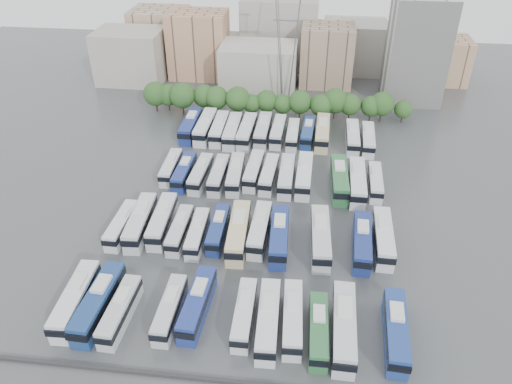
# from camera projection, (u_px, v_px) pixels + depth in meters

# --- Properties ---
(ground) EXTENTS (220.00, 220.00, 0.00)m
(ground) POSITION_uv_depth(u_px,v_px,m) (253.00, 219.00, 87.11)
(ground) COLOR #424447
(ground) RESTS_ON ground
(parapet) EXTENTS (56.00, 0.50, 0.50)m
(parapet) POSITION_uv_depth(u_px,v_px,m) (219.00, 381.00, 59.66)
(parapet) COLOR #2D2D30
(parapet) RESTS_ON ground
(tree_line) EXTENTS (64.95, 7.65, 7.87)m
(tree_line) POSITION_uv_depth(u_px,v_px,m) (266.00, 100.00, 119.82)
(tree_line) COLOR black
(tree_line) RESTS_ON ground
(city_buildings) EXTENTS (102.00, 35.00, 20.00)m
(city_buildings) POSITION_uv_depth(u_px,v_px,m) (258.00, 47.00, 142.97)
(city_buildings) COLOR #9E998E
(city_buildings) RESTS_ON ground
(apartment_tower) EXTENTS (14.00, 14.00, 26.00)m
(apartment_tower) POSITION_uv_depth(u_px,v_px,m) (417.00, 49.00, 124.55)
(apartment_tower) COLOR silver
(apartment_tower) RESTS_ON ground
(electricity_pylon) EXTENTS (9.00, 6.91, 33.83)m
(electricity_pylon) POSITION_uv_depth(u_px,v_px,m) (288.00, 31.00, 117.97)
(electricity_pylon) COLOR slate
(electricity_pylon) RESTS_ON ground
(bus_r0_s0) EXTENTS (3.32, 13.00, 4.05)m
(bus_r0_s0) POSITION_uv_depth(u_px,v_px,m) (76.00, 299.00, 68.35)
(bus_r0_s0) COLOR white
(bus_r0_s0) RESTS_ON ground
(bus_r0_s1) EXTENTS (3.37, 13.42, 4.18)m
(bus_r0_s1) POSITION_uv_depth(u_px,v_px,m) (99.00, 302.00, 67.82)
(bus_r0_s1) COLOR navy
(bus_r0_s1) RESTS_ON ground
(bus_r0_s2) EXTENTS (2.83, 11.39, 3.55)m
(bus_r0_s2) POSITION_uv_depth(u_px,v_px,m) (120.00, 311.00, 66.94)
(bus_r0_s2) COLOR silver
(bus_r0_s2) RESTS_ON ground
(bus_r0_s4) EXTENTS (2.46, 10.98, 3.44)m
(bus_r0_s4) POSITION_uv_depth(u_px,v_px,m) (170.00, 309.00, 67.30)
(bus_r0_s4) COLOR silver
(bus_r0_s4) RESTS_ON ground
(bus_r0_s5) EXTENTS (3.27, 12.30, 3.82)m
(bus_r0_s5) POSITION_uv_depth(u_px,v_px,m) (197.00, 304.00, 67.86)
(bus_r0_s5) COLOR navy
(bus_r0_s5) RESTS_ON ground
(bus_r0_s7) EXTENTS (2.56, 11.13, 3.48)m
(bus_r0_s7) POSITION_uv_depth(u_px,v_px,m) (244.00, 314.00, 66.56)
(bus_r0_s7) COLOR silver
(bus_r0_s7) RESTS_ON ground
(bus_r0_s8) EXTENTS (3.12, 12.59, 3.93)m
(bus_r0_s8) POSITION_uv_depth(u_px,v_px,m) (268.00, 320.00, 65.38)
(bus_r0_s8) COLOR silver
(bus_r0_s8) RESTS_ON ground
(bus_r0_s9) EXTENTS (3.08, 11.85, 3.69)m
(bus_r0_s9) POSITION_uv_depth(u_px,v_px,m) (293.00, 318.00, 65.81)
(bus_r0_s9) COLOR silver
(bus_r0_s9) RESTS_ON ground
(bus_r0_s10) EXTENTS (2.67, 11.21, 3.50)m
(bus_r0_s10) POSITION_uv_depth(u_px,v_px,m) (318.00, 330.00, 64.22)
(bus_r0_s10) COLOR #2E6D3C
(bus_r0_s10) RESTS_ON ground
(bus_r0_s11) EXTENTS (3.20, 13.55, 4.23)m
(bus_r0_s11) POSITION_uv_depth(u_px,v_px,m) (344.00, 327.00, 64.23)
(bus_r0_s11) COLOR silver
(bus_r0_s11) RESTS_ON ground
(bus_r0_s13) EXTENTS (3.40, 12.72, 3.95)m
(bus_r0_s13) POSITION_uv_depth(u_px,v_px,m) (396.00, 330.00, 63.88)
(bus_r0_s13) COLOR navy
(bus_r0_s13) RESTS_ON ground
(bus_r1_s0) EXTENTS (2.64, 11.17, 3.49)m
(bus_r1_s0) POSITION_uv_depth(u_px,v_px,m) (122.00, 225.00, 82.88)
(bus_r1_s0) COLOR white
(bus_r1_s0) RESTS_ON ground
(bus_r1_s1) EXTENTS (3.49, 13.12, 4.08)m
(bus_r1_s1) POSITION_uv_depth(u_px,v_px,m) (140.00, 222.00, 83.11)
(bus_r1_s1) COLOR silver
(bus_r1_s1) RESTS_ON ground
(bus_r1_s2) EXTENTS (3.20, 12.65, 3.94)m
(bus_r1_s2) POSITION_uv_depth(u_px,v_px,m) (162.00, 220.00, 83.52)
(bus_r1_s2) COLOR silver
(bus_r1_s2) RESTS_ON ground
(bus_r1_s3) EXTENTS (2.41, 10.91, 3.42)m
(bus_r1_s3) POSITION_uv_depth(u_px,v_px,m) (180.00, 230.00, 81.81)
(bus_r1_s3) COLOR silver
(bus_r1_s3) RESTS_ON ground
(bus_r1_s4) EXTENTS (2.63, 10.93, 3.41)m
(bus_r1_s4) POSITION_uv_depth(u_px,v_px,m) (197.00, 233.00, 81.06)
(bus_r1_s4) COLOR silver
(bus_r1_s4) RESTS_ON ground
(bus_r1_s5) EXTENTS (2.45, 11.06, 3.47)m
(bus_r1_s5) POSITION_uv_depth(u_px,v_px,m) (218.00, 229.00, 81.96)
(bus_r1_s5) COLOR navy
(bus_r1_s5) RESTS_ON ground
(bus_r1_s6) EXTENTS (3.50, 13.62, 4.24)m
(bus_r1_s6) POSITION_uv_depth(u_px,v_px,m) (238.00, 232.00, 80.71)
(bus_r1_s6) COLOR beige
(bus_r1_s6) RESTS_ON ground
(bus_r1_s7) EXTENTS (3.04, 12.33, 3.85)m
(bus_r1_s7) POSITION_uv_depth(u_px,v_px,m) (260.00, 229.00, 81.62)
(bus_r1_s7) COLOR silver
(bus_r1_s7) RESTS_ON ground
(bus_r1_s8) EXTENTS (3.30, 13.01, 4.05)m
(bus_r1_s8) POSITION_uv_depth(u_px,v_px,m) (279.00, 235.00, 80.06)
(bus_r1_s8) COLOR navy
(bus_r1_s8) RESTS_ON ground
(bus_r1_s10) EXTENTS (3.52, 13.63, 4.24)m
(bus_r1_s10) POSITION_uv_depth(u_px,v_px,m) (320.00, 237.00, 79.55)
(bus_r1_s10) COLOR silver
(bus_r1_s10) RESTS_ON ground
(bus_r1_s12) EXTENTS (3.38, 12.82, 3.99)m
(bus_r1_s12) POSITION_uv_depth(u_px,v_px,m) (362.00, 241.00, 78.85)
(bus_r1_s12) COLOR navy
(bus_r1_s12) RESTS_ON ground
(bus_r1_s13) EXTENTS (3.09, 12.94, 4.04)m
(bus_r1_s13) POSITION_uv_depth(u_px,v_px,m) (383.00, 237.00, 79.69)
(bus_r1_s13) COLOR silver
(bus_r1_s13) RESTS_ON ground
(bus_r2_s1) EXTENTS (2.60, 10.94, 3.42)m
(bus_r2_s1) POSITION_uv_depth(u_px,v_px,m) (171.00, 167.00, 98.62)
(bus_r2_s1) COLOR silver
(bus_r2_s1) RESTS_ON ground
(bus_r2_s2) EXTENTS (2.66, 11.50, 3.60)m
(bus_r2_s2) POSITION_uv_depth(u_px,v_px,m) (184.00, 172.00, 96.97)
(bus_r2_s2) COLOR navy
(bus_r2_s2) RESTS_ON ground
(bus_r2_s3) EXTENTS (3.04, 11.65, 3.62)m
(bus_r2_s3) POSITION_uv_depth(u_px,v_px,m) (201.00, 173.00, 96.41)
(bus_r2_s3) COLOR silver
(bus_r2_s3) RESTS_ON ground
(bus_r2_s4) EXTENTS (2.56, 11.59, 3.63)m
(bus_r2_s4) POSITION_uv_depth(u_px,v_px,m) (219.00, 175.00, 96.05)
(bus_r2_s4) COLOR silver
(bus_r2_s4) RESTS_ON ground
(bus_r2_s5) EXTENTS (3.15, 12.16, 3.78)m
(bus_r2_s5) POSITION_uv_depth(u_px,v_px,m) (235.00, 174.00, 96.11)
(bus_r2_s5) COLOR silver
(bus_r2_s5) RESTS_ON ground
(bus_r2_s6) EXTENTS (3.07, 11.87, 3.70)m
(bus_r2_s6) POSITION_uv_depth(u_px,v_px,m) (254.00, 170.00, 97.32)
(bus_r2_s6) COLOR silver
(bus_r2_s6) RESTS_ON ground
(bus_r2_s7) EXTENTS (3.11, 11.69, 3.63)m
(bus_r2_s7) POSITION_uv_depth(u_px,v_px,m) (269.00, 174.00, 96.22)
(bus_r2_s7) COLOR silver
(bus_r2_s7) RESTS_ON ground
(bus_r2_s8) EXTENTS (2.71, 12.37, 3.88)m
(bus_r2_s8) POSITION_uv_depth(u_px,v_px,m) (286.00, 176.00, 95.49)
(bus_r2_s8) COLOR silver
(bus_r2_s8) RESTS_ON ground
(bus_r2_s9) EXTENTS (3.12, 13.20, 4.12)m
(bus_r2_s9) POSITION_uv_depth(u_px,v_px,m) (304.00, 175.00, 95.47)
(bus_r2_s9) COLOR white
(bus_r2_s9) RESTS_ON ground
(bus_r2_s11) EXTENTS (3.39, 13.66, 4.26)m
(bus_r2_s11) POSITION_uv_depth(u_px,v_px,m) (339.00, 179.00, 94.13)
(bus_r2_s11) COLOR #2F6F3D
(bus_r2_s11) RESTS_ON ground
(bus_r2_s12) EXTENTS (3.18, 13.63, 4.26)m
(bus_r2_s12) POSITION_uv_depth(u_px,v_px,m) (357.00, 182.00, 93.27)
(bus_r2_s12) COLOR silver
(bus_r2_s12) RESTS_ON ground
(bus_r2_s13) EXTENTS (2.73, 11.12, 3.47)m
(bus_r2_s13) POSITION_uv_depth(u_px,v_px,m) (375.00, 182.00, 94.04)
(bus_r2_s13) COLOR silver
(bus_r2_s13) RESTS_ON ground
(bus_r3_s1) EXTENTS (2.99, 13.38, 4.19)m
(bus_r3_s1) POSITION_uv_depth(u_px,v_px,m) (191.00, 125.00, 113.39)
(bus_r3_s1) COLOR navy
(bus_r3_s1) RESTS_ON ground
(bus_r3_s2) EXTENTS (3.11, 13.65, 4.27)m
(bus_r3_s2) POSITION_uv_depth(u_px,v_px,m) (205.00, 126.00, 112.82)
(bus_r3_s2) COLOR white
(bus_r3_s2) RESTS_ON ground
(bus_r3_s3) EXTENTS (2.97, 12.82, 4.01)m
(bus_r3_s3) POSITION_uv_depth(u_px,v_px,m) (219.00, 128.00, 112.27)
(bus_r3_s3) COLOR white
(bus_r3_s3) RESTS_ON ground
(bus_r3_s4) EXTENTS (3.01, 13.09, 4.10)m
(bus_r3_s4) POSITION_uv_depth(u_px,v_px,m) (233.00, 131.00, 111.26)
(bus_r3_s4) COLOR silver
(bus_r3_s4) RESTS_ON ground
(bus_r3_s5) EXTENTS (3.25, 13.31, 4.15)m
(bus_r3_s5) POSITION_uv_depth(u_px,v_px,m) (247.00, 131.00, 110.96)
(bus_r3_s5) COLOR silver
(bus_r3_s5) RESTS_ON ground
(bus_r3_s6) EXTENTS (3.00, 13.06, 4.09)m
(bus_r3_s6) POSITION_uv_depth(u_px,v_px,m) (263.00, 130.00, 111.53)
(bus_r3_s6) COLOR silver
(bus_r3_s6) RESTS_ON ground
(bus_r3_s7) EXTENTS (3.00, 12.10, 3.77)m
(bus_r3_s7) POSITION_uv_depth(u_px,v_px,m) (278.00, 131.00, 111.38)
(bus_r3_s7) COLOR silver
(bus_r3_s7) RESTS_ON ground
(bus_r3_s8) EXTENTS (2.56, 11.35, 3.55)m
(bus_r3_s8) POSITION_uv_depth(u_px,v_px,m) (293.00, 134.00, 110.28)
(bus_r3_s8) COLOR silver
(bus_r3_s8) RESTS_ON ground
(bus_r3_s9) EXTENTS (3.14, 11.77, 3.66)m
(bus_r3_s9) POSITION_uv_depth(u_px,v_px,m) (308.00, 132.00, 111.03)
(bus_r3_s9) COLOR navy
(bus_r3_s9) RESTS_ON ground
(bus_r3_s10) EXTENTS (3.30, 13.60, 4.25)m
(bus_r3_s10) POSITION_uv_depth(u_px,v_px,m) (322.00, 132.00, 110.45)
(bus_r3_s10) COLOR beige
(bus_r3_s10) RESTS_ON ground
(bus_r3_s12) EXTENTS (2.82, 12.47, 3.90)m
(bus_r3_s12) POSITION_uv_depth(u_px,v_px,m) (353.00, 137.00, 108.87)
(bus_r3_s12) COLOR silver
(bus_r3_s12) RESTS_ON ground
(bus_r3_s13) EXTENTS (3.11, 12.19, 3.79)m
(bus_r3_s13) POSITION_uv_depth(u_px,v_px,m) (368.00, 139.00, 108.16)
(bus_r3_s13) COLOR silver
(bus_r3_s13) RESTS_ON ground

